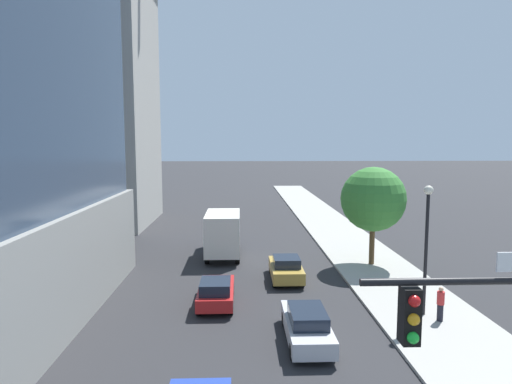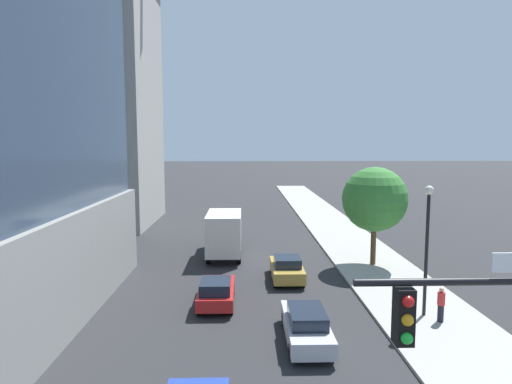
% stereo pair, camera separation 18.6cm
% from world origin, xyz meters
% --- Properties ---
extents(sidewalk, '(5.35, 120.00, 0.15)m').
position_xyz_m(sidewalk, '(8.74, 20.00, 0.07)').
color(sidewalk, '#9E9B93').
rests_on(sidewalk, ground).
extents(construction_building, '(24.23, 13.69, 36.75)m').
position_xyz_m(construction_building, '(-17.57, 41.66, 15.38)').
color(construction_building, '#9E9B93').
rests_on(construction_building, ground).
extents(street_lamp, '(0.44, 0.44, 6.29)m').
position_xyz_m(street_lamp, '(8.53, 15.59, 4.22)').
color(street_lamp, black).
rests_on(street_lamp, sidewalk).
extents(street_tree, '(4.38, 4.38, 6.68)m').
position_xyz_m(street_tree, '(8.66, 24.55, 4.63)').
color(street_tree, brown).
rests_on(street_tree, sidewalk).
extents(car_silver, '(1.76, 4.70, 1.50)m').
position_xyz_m(car_silver, '(2.46, 13.14, 0.75)').
color(car_silver, '#B7B7BC').
rests_on(car_silver, ground).
extents(car_red, '(1.81, 4.17, 1.50)m').
position_xyz_m(car_red, '(-1.62, 17.51, 0.74)').
color(car_red, red).
rests_on(car_red, ground).
extents(car_gold, '(1.86, 4.19, 1.51)m').
position_xyz_m(car_gold, '(2.46, 21.67, 0.73)').
color(car_gold, '#AD8938').
rests_on(car_gold, ground).
extents(box_truck, '(2.44, 6.81, 3.39)m').
position_xyz_m(box_truck, '(-1.62, 27.58, 1.87)').
color(box_truck, '#1E4799').
rests_on(box_truck, ground).
extents(pedestrian_red_shirt, '(0.34, 0.34, 1.63)m').
position_xyz_m(pedestrian_red_shirt, '(8.97, 14.77, 0.98)').
color(pedestrian_red_shirt, black).
rests_on(pedestrian_red_shirt, sidewalk).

